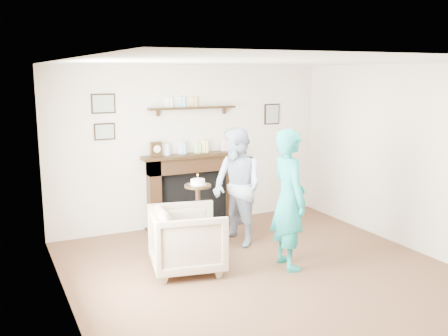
{
  "coord_description": "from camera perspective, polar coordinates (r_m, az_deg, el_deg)",
  "views": [
    {
      "loc": [
        -2.91,
        -4.68,
        2.39
      ],
      "look_at": [
        -0.21,
        0.9,
        1.2
      ],
      "focal_mm": 40.0,
      "sensor_mm": 36.0,
      "label": 1
    }
  ],
  "objects": [
    {
      "name": "ground",
      "position": [
        6.01,
        5.65,
        -12.59
      ],
      "size": [
        5.0,
        5.0,
        0.0
      ],
      "primitive_type": "plane",
      "color": "brown",
      "rests_on": "ground"
    },
    {
      "name": "room_shell",
      "position": [
        6.16,
        2.57,
        3.74
      ],
      "size": [
        4.54,
        5.02,
        2.52
      ],
      "color": "beige",
      "rests_on": "ground"
    },
    {
      "name": "armchair",
      "position": [
        6.28,
        -4.16,
        -11.51
      ],
      "size": [
        1.01,
        0.99,
        0.79
      ],
      "primitive_type": "imported",
      "rotation": [
        0.0,
        0.0,
        1.38
      ],
      "color": "tan",
      "rests_on": "ground"
    },
    {
      "name": "man",
      "position": [
        7.15,
        1.49,
        -8.63
      ],
      "size": [
        0.78,
        0.91,
        1.65
      ],
      "primitive_type": "imported",
      "rotation": [
        0.0,
        0.0,
        -1.36
      ],
      "color": "silver",
      "rests_on": "ground"
    },
    {
      "name": "woman",
      "position": [
        6.41,
        7.23,
        -11.07
      ],
      "size": [
        0.48,
        0.67,
        1.73
      ],
      "primitive_type": "imported",
      "rotation": [
        0.0,
        0.0,
        1.46
      ],
      "color": "teal",
      "rests_on": "ground"
    },
    {
      "name": "pedestal_table",
      "position": [
        6.51,
        -2.99,
        -4.36
      ],
      "size": [
        0.34,
        0.34,
        1.1
      ],
      "color": "black",
      "rests_on": "ground"
    }
  ]
}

